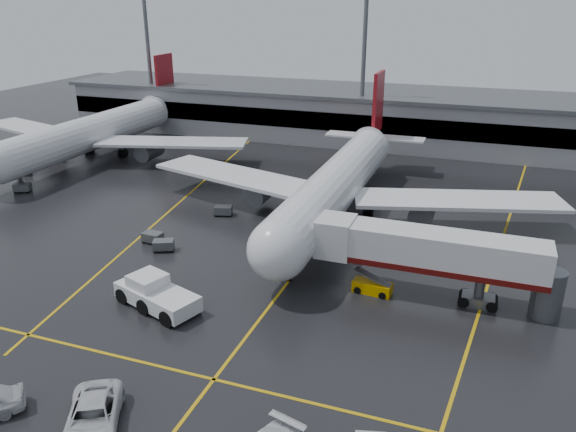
% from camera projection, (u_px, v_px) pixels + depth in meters
% --- Properties ---
extents(ground, '(220.00, 220.00, 0.00)m').
position_uv_depth(ground, '(313.00, 249.00, 56.32)').
color(ground, black).
rests_on(ground, ground).
extents(apron_line_centre, '(0.25, 90.00, 0.02)m').
position_uv_depth(apron_line_centre, '(313.00, 249.00, 56.32)').
color(apron_line_centre, gold).
rests_on(apron_line_centre, ground).
extents(apron_line_stop, '(60.00, 0.25, 0.02)m').
position_uv_depth(apron_line_stop, '(214.00, 379.00, 37.05)').
color(apron_line_stop, gold).
rests_on(apron_line_stop, ground).
extents(apron_line_left, '(9.99, 69.35, 0.02)m').
position_uv_depth(apron_line_left, '(187.00, 195.00, 71.40)').
color(apron_line_left, gold).
rests_on(apron_line_left, ground).
extents(apron_line_right, '(7.57, 69.64, 0.02)m').
position_uv_depth(apron_line_right, '(503.00, 236.00, 59.38)').
color(apron_line_right, gold).
rests_on(apron_line_right, ground).
extents(terminal, '(122.00, 19.00, 8.60)m').
position_uv_depth(terminal, '(397.00, 117.00, 96.72)').
color(terminal, gray).
rests_on(terminal, ground).
extents(light_mast_left, '(3.00, 1.20, 25.45)m').
position_uv_depth(light_mast_left, '(148.00, 51.00, 102.04)').
color(light_mast_left, '#595B60').
rests_on(light_mast_left, ground).
extents(light_mast_mid, '(3.00, 1.20, 25.45)m').
position_uv_depth(light_mast_mid, '(364.00, 58.00, 89.40)').
color(light_mast_mid, '#595B60').
rests_on(light_mast_mid, ground).
extents(main_airliner, '(48.80, 45.60, 14.10)m').
position_uv_depth(main_airliner, '(340.00, 181.00, 63.28)').
color(main_airliner, silver).
rests_on(main_airliner, ground).
extents(second_airliner, '(48.80, 45.60, 14.10)m').
position_uv_depth(second_airliner, '(98.00, 131.00, 87.06)').
color(second_airliner, silver).
rests_on(second_airliner, ground).
extents(jet_bridge, '(19.90, 3.40, 6.05)m').
position_uv_depth(jet_bridge, '(430.00, 254.00, 45.88)').
color(jet_bridge, silver).
rests_on(jet_bridge, ground).
extents(pushback_tractor, '(8.09, 5.32, 2.69)m').
position_uv_depth(pushback_tractor, '(156.00, 294.00, 45.48)').
color(pushback_tractor, silver).
rests_on(pushback_tractor, ground).
extents(belt_loader, '(3.40, 1.81, 2.08)m').
position_uv_depth(belt_loader, '(372.00, 287.00, 47.79)').
color(belt_loader, '#CF9100').
rests_on(belt_loader, ground).
extents(service_van_a, '(5.65, 7.02, 1.78)m').
position_uv_depth(service_van_a, '(92.00, 418.00, 32.41)').
color(service_van_a, silver).
rests_on(service_van_a, ground).
extents(baggage_cart_a, '(2.36, 2.01, 1.12)m').
position_uv_depth(baggage_cart_a, '(164.00, 245.00, 55.69)').
color(baggage_cart_a, '#595B60').
rests_on(baggage_cart_a, ground).
extents(baggage_cart_b, '(2.11, 1.48, 1.12)m').
position_uv_depth(baggage_cart_b, '(153.00, 237.00, 57.49)').
color(baggage_cart_b, '#595B60').
rests_on(baggage_cart_b, ground).
extents(baggage_cart_c, '(2.29, 1.81, 1.12)m').
position_uv_depth(baggage_cart_c, '(223.00, 210.00, 64.73)').
color(baggage_cart_c, '#595B60').
rests_on(baggage_cart_c, ground).
extents(baggage_cart_d, '(2.12, 1.49, 1.12)m').
position_uv_depth(baggage_cart_d, '(23.00, 170.00, 79.58)').
color(baggage_cart_d, '#595B60').
rests_on(baggage_cart_d, ground).
extents(baggage_cart_e, '(2.35, 2.00, 1.12)m').
position_uv_depth(baggage_cart_e, '(22.00, 187.00, 72.52)').
color(baggage_cart_e, '#595B60').
rests_on(baggage_cart_e, ground).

